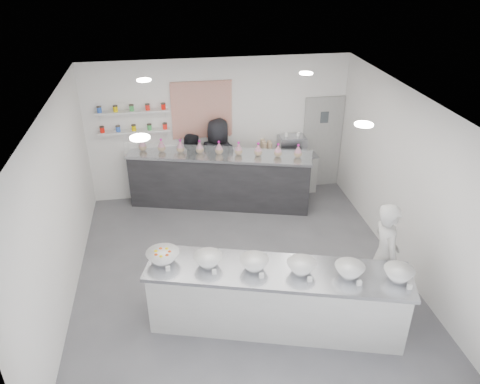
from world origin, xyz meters
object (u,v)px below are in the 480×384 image
object	(u,v)px
prep_counter	(276,298)
staff_right	(218,160)
woman_prep	(384,256)
espresso_ledge	(290,174)
espresso_machine	(292,146)
staff_left	(191,168)
back_bar	(220,180)

from	to	relation	value
prep_counter	staff_right	world-z (taller)	staff_right
woman_prep	staff_right	bearing A→B (deg)	30.78
espresso_ledge	prep_counter	bearing A→B (deg)	-107.33
espresso_machine	staff_left	world-z (taller)	staff_left
prep_counter	staff_right	bearing A→B (deg)	111.15
prep_counter	staff_right	distance (m)	3.99
prep_counter	back_bar	world-z (taller)	back_bar
back_bar	staff_right	bearing A→B (deg)	103.16
back_bar	woman_prep	world-z (taller)	woman_prep
prep_counter	espresso_machine	size ratio (longest dim) A/B	6.39
woman_prep	staff_right	distance (m)	4.25
espresso_ledge	woman_prep	bearing A→B (deg)	-83.52
prep_counter	espresso_ledge	distance (m)	4.24
back_bar	espresso_machine	xyz separation A→B (m)	(1.63, 0.35, 0.50)
espresso_machine	espresso_ledge	bearing A→B (deg)	180.00
staff_right	espresso_ledge	bearing A→B (deg)	-151.83
espresso_machine	woman_prep	size ratio (longest dim) A/B	0.33
espresso_ledge	staff_right	distance (m)	1.69
back_bar	staff_left	distance (m)	0.66
woman_prep	staff_right	xyz separation A→B (m)	(-2.05, 3.73, 0.03)
staff_right	back_bar	bearing A→B (deg)	112.61
prep_counter	woman_prep	world-z (taller)	woman_prep
back_bar	espresso_machine	size ratio (longest dim) A/B	6.57
espresso_machine	staff_right	xyz separation A→B (m)	(-1.62, -0.10, -0.17)
back_bar	staff_right	world-z (taller)	staff_right
staff_right	prep_counter	bearing A→B (deg)	119.80
staff_right	woman_prep	bearing A→B (deg)	143.53
woman_prep	staff_left	bearing A→B (deg)	37.22
espresso_machine	woman_prep	bearing A→B (deg)	-83.58
woman_prep	staff_right	size ratio (longest dim) A/B	0.97
back_bar	staff_right	xyz separation A→B (m)	(0.01, 0.25, 0.33)
back_bar	espresso_ledge	world-z (taller)	back_bar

